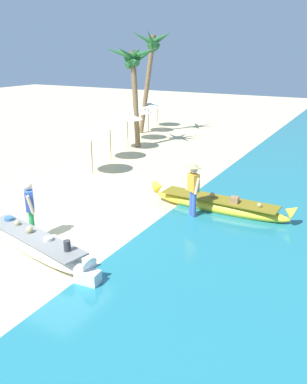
{
  "coord_description": "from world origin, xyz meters",
  "views": [
    {
      "loc": [
        7.51,
        -7.79,
        4.96
      ],
      "look_at": [
        2.02,
        2.23,
        0.9
      ],
      "focal_mm": 37.2,
      "sensor_mm": 36.0,
      "label": 1
    }
  ],
  "objects": [
    {
      "name": "boat_white_foreground",
      "position": [
        0.44,
        -1.23,
        0.3
      ],
      "size": [
        4.53,
        1.59,
        0.8
      ],
      "color": "white",
      "rests_on": "ground"
    },
    {
      "name": "person_tourist_customer",
      "position": [
        -0.29,
        -0.56,
        0.94
      ],
      "size": [
        0.53,
        0.53,
        1.66
      ],
      "color": "green",
      "rests_on": "ground"
    },
    {
      "name": "person_vendor_hatted",
      "position": [
        3.07,
        2.84,
        1.05
      ],
      "size": [
        0.57,
        0.47,
        1.81
      ],
      "color": "#3D5BA8",
      "rests_on": "ground"
    },
    {
      "name": "boat_yellow_midground",
      "position": [
        3.62,
        3.69,
        0.27
      ],
      "size": [
        4.87,
        0.9,
        0.77
      ],
      "color": "yellow",
      "rests_on": "ground"
    },
    {
      "name": "cooler_box",
      "position": [
        2.56,
        -1.77,
        0.2
      ],
      "size": [
        0.57,
        0.37,
        0.39
      ],
      "primitive_type": "cube",
      "rotation": [
        0.0,
        0.0,
        0.09
      ],
      "color": "silver",
      "rests_on": "ground"
    },
    {
      "name": "parasol_row_0",
      "position": [
        -2.62,
        5.28,
        1.75
      ],
      "size": [
        1.6,
        1.6,
        1.91
      ],
      "color": "#8E6B47",
      "rests_on": "ground"
    },
    {
      "name": "parasol_row_2",
      "position": [
        -3.74,
        9.9,
        1.75
      ],
      "size": [
        1.6,
        1.6,
        1.91
      ],
      "color": "#8E6B47",
      "rests_on": "ground"
    },
    {
      "name": "palm_tree_tall_inland",
      "position": [
        -4.6,
        14.09,
        4.84
      ],
      "size": [
        2.33,
        2.91,
        6.21
      ],
      "color": "brown",
      "rests_on": "ground"
    },
    {
      "name": "parasol_row_5",
      "position": [
        -5.57,
        16.63,
        1.75
      ],
      "size": [
        1.6,
        1.6,
        1.91
      ],
      "color": "#8E6B47",
      "rests_on": "ground"
    },
    {
      "name": "palm_tree_leaning_seaward",
      "position": [
        -3.7,
        10.54,
        4.34
      ],
      "size": [
        2.94,
        2.54,
        5.32
      ],
      "color": "brown",
      "rests_on": "ground"
    },
    {
      "name": "parasol_row_4",
      "position": [
        -5.1,
        14.56,
        1.75
      ],
      "size": [
        1.6,
        1.6,
        1.91
      ],
      "color": "#8E6B47",
      "rests_on": "ground"
    },
    {
      "name": "ground_plane",
      "position": [
        0.0,
        0.0,
        0.0
      ],
      "size": [
        80.0,
        80.0,
        0.0
      ],
      "primitive_type": "plane",
      "color": "beige"
    },
    {
      "name": "parasol_row_1",
      "position": [
        -3.29,
        7.64,
        1.75
      ],
      "size": [
        1.6,
        1.6,
        1.91
      ],
      "color": "#8E6B47",
      "rests_on": "ground"
    },
    {
      "name": "parasol_row_3",
      "position": [
        -4.42,
        12.18,
        1.75
      ],
      "size": [
        1.6,
        1.6,
        1.91
      ],
      "color": "#8E6B47",
      "rests_on": "ground"
    }
  ]
}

